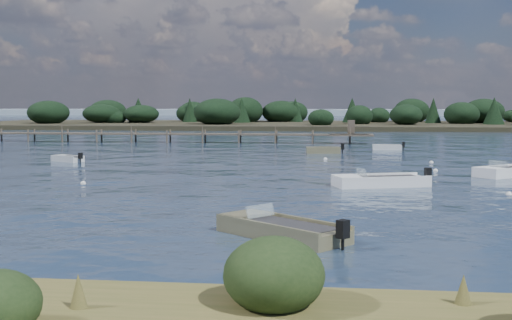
# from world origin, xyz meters

# --- Properties ---
(ground) EXTENTS (400.00, 400.00, 0.00)m
(ground) POSITION_xyz_m (0.00, 60.00, 0.00)
(ground) COLOR #18263A
(ground) RESTS_ON ground
(shore_lip) EXTENTS (160.00, 0.60, 0.30)m
(shore_lip) POSITION_xyz_m (0.00, -12.20, 0.00)
(shore_lip) COLOR black
(shore_lip) RESTS_ON ground
(dinghy_mid_white_b) EXTENTS (4.96, 4.44, 1.31)m
(dinghy_mid_white_b) POSITION_xyz_m (12.78, 15.59, 0.17)
(dinghy_mid_white_b) COLOR silver
(dinghy_mid_white_b) RESTS_ON ground
(dinghy_mid_white_a) EXTENTS (5.64, 3.42, 1.30)m
(dinghy_mid_white_a) POSITION_xyz_m (4.26, 9.54, 0.17)
(dinghy_mid_white_a) COLOR silver
(dinghy_mid_white_a) RESTS_ON ground
(tender_far_grey) EXTENTS (3.02, 2.31, 0.99)m
(tender_far_grey) POSITION_xyz_m (-19.13, 22.19, 0.14)
(tender_far_grey) COLOR #B4B9BC
(tender_far_grey) RESTS_ON ground
(tender_far_grey_b) EXTENTS (3.12, 1.13, 1.07)m
(tender_far_grey_b) POSITION_xyz_m (7.19, 38.10, 0.15)
(tender_far_grey_b) COLOR #B4B9BC
(tender_far_grey_b) RESTS_ON ground
(tender_far_white) EXTENTS (3.52, 1.52, 1.19)m
(tender_far_white) POSITION_xyz_m (0.94, 32.92, 0.17)
(tender_far_white) COLOR #6F6A4A
(tender_far_white) RESTS_ON ground
(dinghy_near_olive) EXTENTS (4.86, 4.47, 1.27)m
(dinghy_near_olive) POSITION_xyz_m (-0.22, -4.73, 0.17)
(dinghy_near_olive) COLOR #6F6A4A
(dinghy_near_olive) RESTS_ON ground
(buoy_a) EXTENTS (0.32, 0.32, 0.32)m
(buoy_a) POSITION_xyz_m (-0.44, -8.66, 0.00)
(buoy_a) COLOR silver
(buoy_a) RESTS_ON ground
(buoy_b) EXTENTS (0.32, 0.32, 0.32)m
(buoy_b) POSITION_xyz_m (10.44, 6.89, 0.00)
(buoy_b) COLOR silver
(buoy_b) RESTS_ON ground
(buoy_c) EXTENTS (0.32, 0.32, 0.32)m
(buoy_c) POSITION_xyz_m (-12.57, 8.73, 0.00)
(buoy_c) COLOR silver
(buoy_c) RESTS_ON ground
(buoy_e) EXTENTS (0.32, 0.32, 0.32)m
(buoy_e) POSITION_xyz_m (1.16, 26.57, 0.00)
(buoy_e) COLOR silver
(buoy_e) RESTS_ON ground
(buoy_extra_a) EXTENTS (0.32, 0.32, 0.32)m
(buoy_extra_a) POSITION_xyz_m (8.66, 18.21, 0.00)
(buoy_extra_a) COLOR silver
(buoy_extra_a) RESTS_ON ground
(buoy_extra_b) EXTENTS (0.32, 0.32, 0.32)m
(buoy_extra_b) POSITION_xyz_m (9.35, 24.37, 0.00)
(buoy_extra_b) COLOR silver
(buoy_extra_b) RESTS_ON ground
(jetty) EXTENTS (64.50, 3.20, 3.40)m
(jetty) POSITION_xyz_m (-21.74, 47.99, 0.98)
(jetty) COLOR #4D4438
(jetty) RESTS_ON ground
(far_headland) EXTENTS (190.00, 40.00, 5.80)m
(far_headland) POSITION_xyz_m (25.00, 100.00, 1.96)
(far_headland) COLOR black
(far_headland) RESTS_ON ground
(distant_haze) EXTENTS (280.00, 20.00, 2.40)m
(distant_haze) POSITION_xyz_m (-90.00, 230.00, 0.00)
(distant_haze) COLOR gray
(distant_haze) RESTS_ON ground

